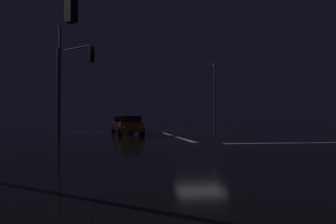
{
  "coord_description": "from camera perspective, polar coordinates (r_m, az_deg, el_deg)",
  "views": [
    {
      "loc": [
        -4.37,
        -18.0,
        1.32
      ],
      "look_at": [
        0.02,
        11.87,
        1.92
      ],
      "focal_mm": 37.33,
      "sensor_mm": 36.0,
      "label": 1
    }
  ],
  "objects": [
    {
      "name": "sedan_orange",
      "position": [
        28.85,
        -6.1,
        -2.17
      ],
      "size": [
        2.02,
        4.33,
        1.57
      ],
      "color": "#C66014",
      "rests_on": "ground"
    },
    {
      "name": "sedan_silver",
      "position": [
        34.95,
        -7.46,
        -1.98
      ],
      "size": [
        2.02,
        4.33,
        1.57
      ],
      "color": "#B7B7BC",
      "rests_on": "ground"
    },
    {
      "name": "streetlamp_left_near",
      "position": [
        32.54,
        -17.24,
        6.41
      ],
      "size": [
        0.44,
        0.44,
        9.73
      ],
      "color": "#424247",
      "rests_on": "ground"
    },
    {
      "name": "centre_line_ns",
      "position": [
        38.14,
        -1.78,
        -3.12
      ],
      "size": [
        22.0,
        0.15,
        0.01
      ],
      "color": "yellow",
      "rests_on": "ground"
    },
    {
      "name": "traffic_signal_sw",
      "position": [
        11.33,
        -24.66,
        13.43
      ],
      "size": [
        3.07,
        3.07,
        6.03
      ],
      "color": "#4C4C51",
      "rests_on": "ground"
    },
    {
      "name": "sedan_green",
      "position": [
        40.37,
        -7.52,
        -1.87
      ],
      "size": [
        2.02,
        4.33,
        1.57
      ],
      "color": "#14512D",
      "rests_on": "ground"
    },
    {
      "name": "streetlamp_right_far",
      "position": [
        49.96,
        7.65,
        3.44
      ],
      "size": [
        0.44,
        0.44,
        9.22
      ],
      "color": "#424247",
      "rests_on": "ground"
    },
    {
      "name": "ground",
      "position": [
        18.57,
        5.29,
        -5.37
      ],
      "size": [
        120.0,
        120.0,
        0.1
      ],
      "primitive_type": "cube",
      "color": "black"
    },
    {
      "name": "stop_line_north",
      "position": [
        26.66,
        1.08,
        -3.97
      ],
      "size": [
        0.35,
        14.17,
        0.01
      ],
      "color": "white",
      "rests_on": "ground"
    },
    {
      "name": "traffic_signal_nw",
      "position": [
        26.01,
        -15.54,
        5.98
      ],
      "size": [
        2.88,
        2.88,
        6.63
      ],
      "color": "#4C4C51",
      "rests_on": "ground"
    },
    {
      "name": "sedan_black",
      "position": [
        46.15,
        -7.36,
        -1.78
      ],
      "size": [
        2.02,
        4.33,
        1.57
      ],
      "color": "black",
      "rests_on": "ground"
    }
  ]
}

